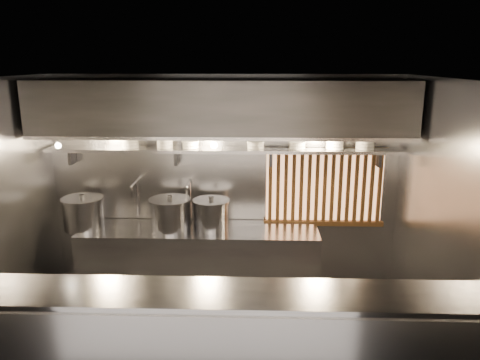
# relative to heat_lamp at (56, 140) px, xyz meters

# --- Properties ---
(floor) EXTENTS (4.50, 4.50, 0.00)m
(floor) POSITION_rel_heat_lamp_xyz_m (1.90, -0.85, -2.07)
(floor) COLOR black
(floor) RESTS_ON ground
(ceiling) EXTENTS (4.50, 4.50, 0.00)m
(ceiling) POSITION_rel_heat_lamp_xyz_m (1.90, -0.85, 0.73)
(ceiling) COLOR black
(ceiling) RESTS_ON wall_back
(wall_back) EXTENTS (4.50, 0.00, 4.50)m
(wall_back) POSITION_rel_heat_lamp_xyz_m (1.90, 0.65, -0.67)
(wall_back) COLOR gray
(wall_back) RESTS_ON floor
(wall_right) EXTENTS (0.00, 3.00, 3.00)m
(wall_right) POSITION_rel_heat_lamp_xyz_m (4.15, -0.85, -0.67)
(wall_right) COLOR gray
(wall_right) RESTS_ON floor
(serving_counter) EXTENTS (4.50, 0.56, 1.13)m
(serving_counter) POSITION_rel_heat_lamp_xyz_m (1.90, -1.81, -1.50)
(serving_counter) COLOR #99999E
(serving_counter) RESTS_ON floor
(cooking_bench) EXTENTS (3.00, 0.70, 0.90)m
(cooking_bench) POSITION_rel_heat_lamp_xyz_m (1.60, 0.28, -1.62)
(cooking_bench) COLOR #99999E
(cooking_bench) RESTS_ON floor
(bowl_shelf) EXTENTS (4.40, 0.34, 0.04)m
(bowl_shelf) POSITION_rel_heat_lamp_xyz_m (1.90, 0.47, -0.19)
(bowl_shelf) COLOR #99999E
(bowl_shelf) RESTS_ON wall_back
(exhaust_hood) EXTENTS (4.40, 0.81, 0.65)m
(exhaust_hood) POSITION_rel_heat_lamp_xyz_m (1.90, 0.25, 0.36)
(exhaust_hood) COLOR #2D2D30
(exhaust_hood) RESTS_ON ceiling
(wood_screen) EXTENTS (1.56, 0.09, 1.04)m
(wood_screen) POSITION_rel_heat_lamp_xyz_m (3.20, 0.60, -0.69)
(wood_screen) COLOR #F8AC6F
(wood_screen) RESTS_ON wall_back
(faucet_left) EXTENTS (0.04, 0.30, 0.50)m
(faucet_left) POSITION_rel_heat_lamp_xyz_m (0.75, 0.52, -0.76)
(faucet_left) COLOR silver
(faucet_left) RESTS_ON wall_back
(faucet_right) EXTENTS (0.04, 0.30, 0.50)m
(faucet_right) POSITION_rel_heat_lamp_xyz_m (1.45, 0.52, -0.76)
(faucet_right) COLOR silver
(faucet_right) RESTS_ON wall_back
(heat_lamp) EXTENTS (0.25, 0.35, 0.20)m
(heat_lamp) POSITION_rel_heat_lamp_xyz_m (0.00, 0.00, 0.00)
(heat_lamp) COLOR #99999E
(heat_lamp) RESTS_ON exhaust_hood
(pendant_bulb) EXTENTS (0.09, 0.09, 0.19)m
(pendant_bulb) POSITION_rel_heat_lamp_xyz_m (1.80, 0.35, -0.11)
(pendant_bulb) COLOR #2D2D30
(pendant_bulb) RESTS_ON exhaust_hood
(stock_pot_left) EXTENTS (0.66, 0.66, 0.44)m
(stock_pot_left) POSITION_rel_heat_lamp_xyz_m (0.15, 0.25, -0.96)
(stock_pot_left) COLOR #99999E
(stock_pot_left) RESTS_ON cooking_bench
(stock_pot_mid) EXTENTS (0.64, 0.64, 0.44)m
(stock_pot_mid) POSITION_rel_heat_lamp_xyz_m (1.25, 0.25, -0.96)
(stock_pot_mid) COLOR #99999E
(stock_pot_mid) RESTS_ON cooking_bench
(stock_pot_right) EXTENTS (0.53, 0.53, 0.42)m
(stock_pot_right) POSITION_rel_heat_lamp_xyz_m (1.75, 0.31, -0.98)
(stock_pot_right) COLOR #99999E
(stock_pot_right) RESTS_ON cooking_bench
(bowl_stack_0) EXTENTS (0.23, 0.23, 0.13)m
(bowl_stack_0) POSITION_rel_heat_lamp_xyz_m (0.73, 0.47, -0.10)
(bowl_stack_0) COLOR white
(bowl_stack_0) RESTS_ON bowl_shelf
(bowl_stack_1) EXTENTS (0.21, 0.21, 0.13)m
(bowl_stack_1) POSITION_rel_heat_lamp_xyz_m (1.17, 0.47, -0.10)
(bowl_stack_1) COLOR white
(bowl_stack_1) RESTS_ON bowl_shelf
(bowl_stack_2) EXTENTS (0.22, 0.22, 0.09)m
(bowl_stack_2) POSITION_rel_heat_lamp_xyz_m (1.49, 0.47, -0.12)
(bowl_stack_2) COLOR white
(bowl_stack_2) RESTS_ON bowl_shelf
(bowl_stack_3) EXTENTS (0.22, 0.22, 0.09)m
(bowl_stack_3) POSITION_rel_heat_lamp_xyz_m (2.31, 0.47, -0.12)
(bowl_stack_3) COLOR white
(bowl_stack_3) RESTS_ON bowl_shelf
(bowl_stack_4) EXTENTS (0.21, 0.21, 0.09)m
(bowl_stack_4) POSITION_rel_heat_lamp_xyz_m (2.82, 0.47, -0.12)
(bowl_stack_4) COLOR white
(bowl_stack_4) RESTS_ON bowl_shelf
(bowl_stack_5) EXTENTS (0.23, 0.23, 0.13)m
(bowl_stack_5) POSITION_rel_heat_lamp_xyz_m (3.28, 0.47, -0.10)
(bowl_stack_5) COLOR white
(bowl_stack_5) RESTS_ON bowl_shelf
(bowl_stack_6) EXTENTS (0.24, 0.24, 0.17)m
(bowl_stack_6) POSITION_rel_heat_lamp_xyz_m (3.65, 0.47, -0.08)
(bowl_stack_6) COLOR white
(bowl_stack_6) RESTS_ON bowl_shelf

